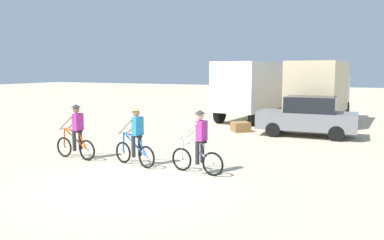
% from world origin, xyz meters
% --- Properties ---
extents(ground_plane, '(120.00, 120.00, 0.00)m').
position_xyz_m(ground_plane, '(0.00, 0.00, 0.00)').
color(ground_plane, beige).
extents(box_truck_avon_van, '(3.05, 6.96, 3.35)m').
position_xyz_m(box_truck_avon_van, '(-0.74, 13.85, 1.87)').
color(box_truck_avon_van, white).
rests_on(box_truck_avon_van, ground).
extents(box_truck_tan_camper, '(2.78, 6.88, 3.35)m').
position_xyz_m(box_truck_tan_camper, '(3.01, 13.81, 1.87)').
color(box_truck_tan_camper, '#CCB78E').
rests_on(box_truck_tan_camper, ground).
extents(sedan_parked, '(4.24, 1.86, 1.76)m').
position_xyz_m(sedan_parked, '(3.06, 9.29, 0.88)').
color(sedan_parked, slate).
rests_on(sedan_parked, ground).
extents(cyclist_orange_shirt, '(1.73, 0.52, 1.82)m').
position_xyz_m(cyclist_orange_shirt, '(-3.15, 1.54, 0.85)').
color(cyclist_orange_shirt, black).
rests_on(cyclist_orange_shirt, ground).
extents(cyclist_cowboy_hat, '(1.69, 0.62, 1.82)m').
position_xyz_m(cyclist_cowboy_hat, '(-0.87, 1.58, 0.85)').
color(cyclist_cowboy_hat, black).
rests_on(cyclist_cowboy_hat, ground).
extents(cyclist_near_camera, '(1.72, 0.53, 1.82)m').
position_xyz_m(cyclist_near_camera, '(1.23, 1.58, 0.85)').
color(cyclist_near_camera, black).
rests_on(cyclist_near_camera, ground).
extents(supply_crate, '(1.08, 1.07, 0.45)m').
position_xyz_m(supply_crate, '(-0.00, 9.26, 0.23)').
color(supply_crate, olive).
rests_on(supply_crate, ground).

